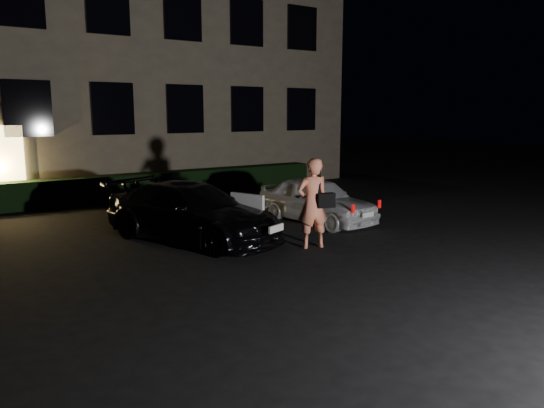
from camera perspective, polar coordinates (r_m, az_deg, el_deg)
ground at (r=9.17m, az=5.66°, el=-8.59°), size 80.00×80.00×0.00m
building at (r=22.58m, az=-20.40°, el=17.18°), size 20.00×8.11×12.00m
hedge at (r=18.22m, az=-15.93°, el=1.70°), size 15.00×0.70×0.85m
sedan at (r=12.17m, az=-8.58°, el=-0.86°), size 3.30×4.85×1.30m
hatch at (r=14.06m, az=4.81°, el=0.43°), size 1.84×3.66×1.20m
man at (r=11.36m, az=4.43°, el=0.09°), size 0.81×0.63×1.94m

